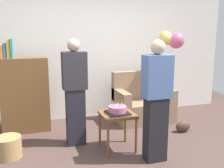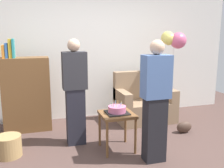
% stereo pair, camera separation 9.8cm
% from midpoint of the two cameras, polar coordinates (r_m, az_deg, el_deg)
% --- Properties ---
extents(ground_plane, '(8.00, 8.00, 0.00)m').
position_cam_midpoint_polar(ground_plane, '(3.73, 3.03, -16.13)').
color(ground_plane, '#4C3833').
extents(wall_back, '(6.00, 0.10, 2.70)m').
position_cam_midpoint_polar(wall_back, '(5.28, -5.02, 7.27)').
color(wall_back, silver).
rests_on(wall_back, ground_plane).
extents(couch, '(1.10, 0.70, 0.96)m').
position_cam_midpoint_polar(couch, '(5.16, 6.19, -4.25)').
color(couch, '#8C7054').
rests_on(couch, ground_plane).
extents(bookshelf, '(0.80, 0.36, 1.62)m').
position_cam_midpoint_polar(bookshelf, '(4.75, -19.31, -2.07)').
color(bookshelf, brown).
rests_on(bookshelf, ground_plane).
extents(side_table, '(0.48, 0.48, 0.56)m').
position_cam_midpoint_polar(side_table, '(3.81, 0.46, -7.66)').
color(side_table, brown).
rests_on(side_table, ground_plane).
extents(birthday_cake, '(0.32, 0.32, 0.17)m').
position_cam_midpoint_polar(birthday_cake, '(3.77, 0.46, -5.72)').
color(birthday_cake, black).
rests_on(birthday_cake, side_table).
extents(person_blowing_candles, '(0.36, 0.22, 1.63)m').
position_cam_midpoint_polar(person_blowing_candles, '(3.95, -8.90, -1.77)').
color(person_blowing_candles, '#23232D').
rests_on(person_blowing_candles, ground_plane).
extents(person_holding_cake, '(0.36, 0.22, 1.63)m').
position_cam_midpoint_polar(person_holding_cake, '(3.44, 8.97, -3.74)').
color(person_holding_cake, black).
rests_on(person_holding_cake, ground_plane).
extents(wicker_basket, '(0.36, 0.36, 0.30)m').
position_cam_midpoint_polar(wicker_basket, '(3.98, -22.62, -12.80)').
color(wicker_basket, '#A88451').
rests_on(wicker_basket, ground_plane).
extents(handbag, '(0.28, 0.14, 0.20)m').
position_cam_midpoint_polar(handbag, '(4.74, 14.85, -9.06)').
color(handbag, '#473328').
rests_on(handbag, ground_plane).
extents(balloon_bunch, '(0.44, 0.42, 1.75)m').
position_cam_midpoint_polar(balloon_bunch, '(5.16, 12.44, 9.62)').
color(balloon_bunch, silver).
rests_on(balloon_bunch, ground_plane).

